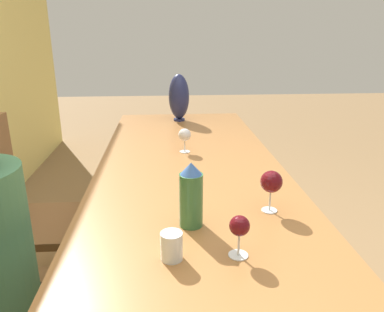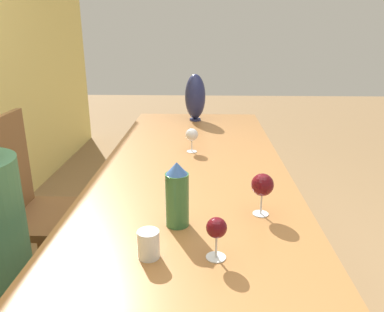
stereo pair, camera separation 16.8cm
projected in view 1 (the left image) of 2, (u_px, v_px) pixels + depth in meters
name	position (u px, v px, depth m)	size (l,w,h in m)	color
dining_table	(196.00, 213.00, 1.51)	(3.18, 0.91, 0.75)	#936033
water_bottle	(191.00, 195.00, 1.26)	(0.08, 0.08, 0.23)	#336638
water_tumbler	(172.00, 246.00, 1.09)	(0.07, 0.07, 0.09)	silver
vase	(179.00, 97.00, 2.72)	(0.15, 0.15, 0.34)	#1E234C
wine_glass_0	(239.00, 227.00, 1.09)	(0.06, 0.06, 0.13)	silver
wine_glass_2	(185.00, 135.00, 2.03)	(0.07, 0.07, 0.13)	silver
wine_glass_3	(271.00, 182.00, 1.36)	(0.08, 0.08, 0.16)	silver
chair_far	(28.00, 212.00, 1.88)	(0.44, 0.44, 0.99)	brown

